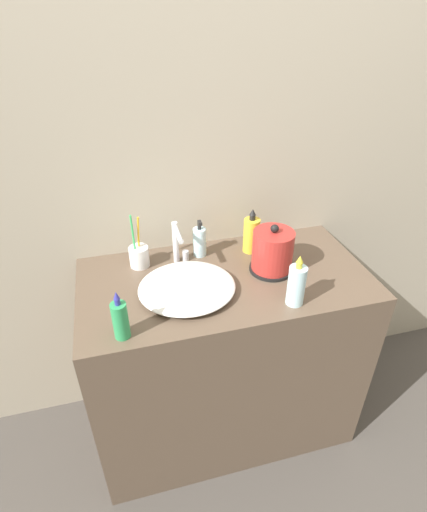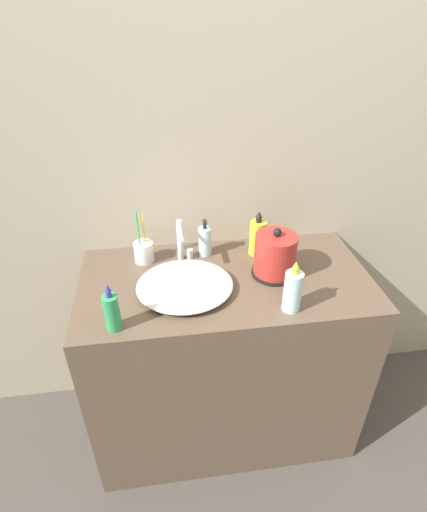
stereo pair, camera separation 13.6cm
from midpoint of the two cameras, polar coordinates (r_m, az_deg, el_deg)
name	(u,v)px [view 1 (the left image)]	position (r m, az deg, el deg)	size (l,w,h in m)	color
ground_plane	(240,471)	(1.88, 1.51, -28.47)	(12.00, 12.00, 0.00)	#47423D
wall_back	(205,117)	(1.47, -4.03, 19.20)	(6.00, 0.04, 2.60)	#ADA38E
vanity_counter	(224,357)	(1.70, -0.85, -14.26)	(1.04, 0.53, 0.81)	brown
sink_basin	(187,287)	(1.36, -6.69, -4.52)	(0.33, 0.31, 0.04)	white
faucet	(178,242)	(1.46, -7.78, 1.90)	(0.06, 0.13, 0.17)	silver
electric_kettle	(272,253)	(1.43, 5.74, 0.37)	(0.16, 0.16, 0.19)	black
toothbrush_cup	(139,256)	(1.51, -13.15, -0.06)	(0.07, 0.07, 0.21)	silver
lotion_bottle	(200,242)	(1.52, -4.55, 2.00)	(0.05, 0.05, 0.15)	silver
shampoo_bottle	(251,235)	(1.54, 2.93, 3.01)	(0.06, 0.06, 0.18)	gold
mouthwash_bottle	(120,320)	(1.21, -16.39, -8.83)	(0.05, 0.05, 0.17)	#2D9956
hand_cream_bottle	(296,285)	(1.29, 8.82, -4.18)	(0.06, 0.06, 0.18)	silver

